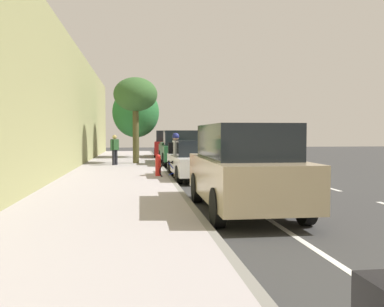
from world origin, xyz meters
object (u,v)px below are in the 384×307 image
parked_suv_red_nearest (169,144)px  fire_hydrant (158,165)px  cyclist_with_backpack (175,151)px  street_tree_mid_block (136,96)px  parked_pickup_green_second (179,149)px  parked_suv_tan_far (244,167)px  parked_sedan_white_mid (195,160)px  street_tree_near_cyclist (136,113)px  pedestrian_on_phone (115,148)px  bicycle_at_curb (182,170)px

parked_suv_red_nearest → fire_hydrant: 13.60m
cyclist_with_backpack → street_tree_mid_block: street_tree_mid_block is taller
parked_pickup_green_second → street_tree_mid_block: bearing=-5.1°
parked_suv_red_nearest → parked_pickup_green_second: (-0.07, 6.59, -0.13)m
parked_suv_tan_far → parked_suv_red_nearest: bearing=-89.6°
parked_sedan_white_mid → street_tree_mid_block: street_tree_mid_block is taller
parked_suv_tan_far → street_tree_mid_block: 14.59m
parked_sedan_white_mid → cyclist_with_backpack: bearing=-22.7°
parked_suv_tan_far → street_tree_near_cyclist: size_ratio=0.97×
parked_suv_red_nearest → street_tree_near_cyclist: size_ratio=0.99×
pedestrian_on_phone → street_tree_near_cyclist: bearing=-98.7°
parked_pickup_green_second → fire_hydrant: 7.10m
cyclist_with_backpack → pedestrian_on_phone: cyclist_with_backpack is taller
pedestrian_on_phone → fire_hydrant: bearing=108.4°
street_tree_near_cyclist → fire_hydrant: size_ratio=5.79×
bicycle_at_curb → street_tree_near_cyclist: size_ratio=0.36×
parked_suv_tan_far → pedestrian_on_phone: 13.34m
bicycle_at_curb → cyclist_with_backpack: bearing=-63.6°
parked_sedan_white_mid → street_tree_mid_block: bearing=-72.6°
parked_pickup_green_second → cyclist_with_backpack: bearing=83.0°
parked_suv_red_nearest → cyclist_with_backpack: parked_suv_red_nearest is taller
parked_pickup_green_second → street_tree_mid_block: 3.82m
parked_suv_tan_far → fire_hydrant: bearing=-77.2°
cyclist_with_backpack → street_tree_near_cyclist: (1.54, -12.90, 2.12)m
parked_suv_red_nearest → parked_suv_tan_far: 20.47m
fire_hydrant → bicycle_at_curb: bearing=160.8°
cyclist_with_backpack → parked_sedan_white_mid: bearing=157.3°
street_tree_near_cyclist → fire_hydrant: bearing=93.8°
bicycle_at_curb → pedestrian_on_phone: bearing=-65.3°
parked_suv_tan_far → cyclist_with_backpack: parked_suv_tan_far is taller
parked_sedan_white_mid → cyclist_with_backpack: 0.90m
parked_suv_tan_far → bicycle_at_curb: 6.71m
bicycle_at_curb → fire_hydrant: bearing=-19.2°
parked_suv_tan_far → bicycle_at_curb: parked_suv_tan_far is taller
parked_suv_red_nearest → parked_pickup_green_second: size_ratio=0.91×
street_tree_near_cyclist → cyclist_with_backpack: bearing=96.8°
bicycle_at_curb → street_tree_mid_block: street_tree_mid_block is taller
parked_suv_red_nearest → parked_suv_tan_far: bearing=90.4°
pedestrian_on_phone → bicycle_at_curb: bearing=114.7°
bicycle_at_curb → parked_pickup_green_second: bearing=-94.8°
parked_pickup_green_second → parked_sedan_white_mid: parked_pickup_green_second is taller
parked_suv_red_nearest → pedestrian_on_phone: size_ratio=3.07×
parked_pickup_green_second → street_tree_near_cyclist: 6.96m
street_tree_near_cyclist → pedestrian_on_phone: bearing=81.3°
parked_sedan_white_mid → pedestrian_on_phone: size_ratio=2.82×
parked_sedan_white_mid → street_tree_near_cyclist: 13.64m
street_tree_mid_block → bicycle_at_curb: bearing=103.3°
bicycle_at_curb → street_tree_near_cyclist: street_tree_near_cyclist is taller
parked_suv_tan_far → pedestrian_on_phone: bearing=-74.6°
parked_sedan_white_mid → pedestrian_on_phone: 6.97m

